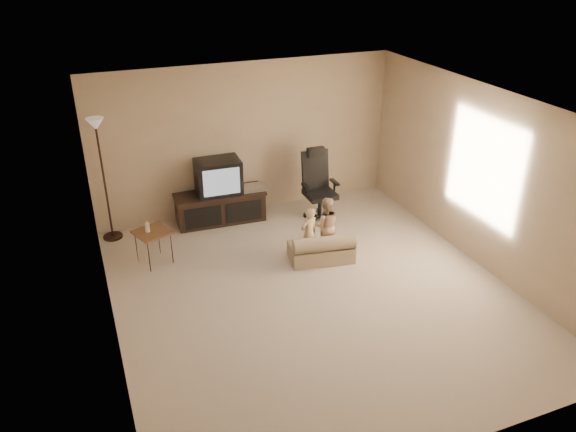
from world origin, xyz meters
name	(u,v)px	position (x,y,z in m)	size (l,w,h in m)	color
floor	(313,293)	(0.00, 0.00, 0.00)	(5.50, 5.50, 0.00)	beige
room_shell	(316,188)	(0.00, 0.00, 1.52)	(5.50, 5.50, 5.50)	silver
tv_stand	(220,196)	(-0.56, 2.49, 0.44)	(1.50, 0.61, 1.06)	black
office_chair	(318,194)	(0.98, 2.02, 0.42)	(0.57, 0.58, 1.18)	black
side_table	(152,232)	(-1.80, 1.56, 0.48)	(0.58, 0.58, 0.68)	brown
floor_lamp	(100,153)	(-2.28, 2.55, 1.40)	(0.30, 0.30, 1.91)	#321E16
child_sofa	(322,250)	(0.45, 0.72, 0.18)	(0.98, 0.65, 0.44)	tan
toddler_left	(309,234)	(0.30, 0.84, 0.41)	(0.30, 0.22, 0.81)	#D7B086
toddler_right	(325,225)	(0.61, 0.95, 0.43)	(0.42, 0.23, 0.87)	#D7B086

